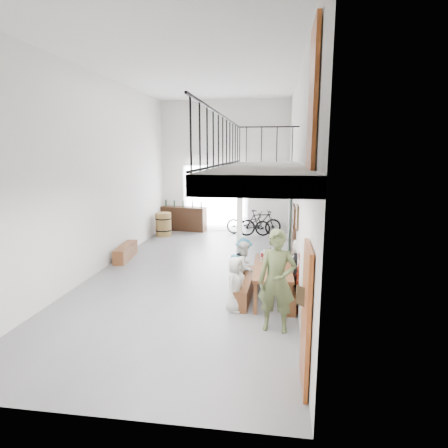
# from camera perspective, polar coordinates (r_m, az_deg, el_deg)

# --- Properties ---
(floor) EXTENTS (12.00, 12.00, 0.00)m
(floor) POSITION_cam_1_polar(r_m,az_deg,el_deg) (10.79, -4.38, -7.32)
(floor) COLOR slate
(floor) RESTS_ON ground
(room_walls) EXTENTS (12.00, 12.00, 12.00)m
(room_walls) POSITION_cam_1_polar(r_m,az_deg,el_deg) (10.25, -4.67, 11.91)
(room_walls) COLOR white
(room_walls) RESTS_ON ground
(gateway_portal) EXTENTS (2.80, 0.08, 2.80)m
(gateway_portal) POSITION_cam_1_polar(r_m,az_deg,el_deg) (16.28, -1.34, 3.95)
(gateway_portal) COLOR white
(gateway_portal) RESTS_ON ground
(right_wall_decor) EXTENTS (0.07, 8.28, 5.07)m
(right_wall_decor) POSITION_cam_1_polar(r_m,az_deg,el_deg) (8.31, 11.08, -0.58)
(right_wall_decor) COLOR #A34C25
(right_wall_decor) RESTS_ON ground
(balcony) EXTENTS (1.52, 5.62, 4.00)m
(balcony) POSITION_cam_1_polar(r_m,az_deg,el_deg) (6.89, 5.91, 7.49)
(balcony) COLOR white
(balcony) RESTS_ON ground
(tasting_table) EXTENTS (0.91, 2.11, 0.79)m
(tasting_table) POSITION_cam_1_polar(r_m,az_deg,el_deg) (8.74, 7.40, -6.91)
(tasting_table) COLOR brown
(tasting_table) RESTS_ON ground
(bench_inner) EXTENTS (0.42, 2.01, 0.46)m
(bench_inner) POSITION_cam_1_polar(r_m,az_deg,el_deg) (8.98, 3.27, -9.55)
(bench_inner) COLOR brown
(bench_inner) RESTS_ON ground
(bench_wall) EXTENTS (0.26, 1.78, 0.41)m
(bench_wall) POSITION_cam_1_polar(r_m,az_deg,el_deg) (8.83, 9.81, -10.25)
(bench_wall) COLOR brown
(bench_wall) RESTS_ON ground
(tableware) EXTENTS (0.65, 1.32, 0.35)m
(tableware) POSITION_cam_1_polar(r_m,az_deg,el_deg) (8.93, 6.89, -5.06)
(tableware) COLOR black
(tableware) RESTS_ON tasting_table
(side_bench) EXTENTS (0.51, 1.61, 0.45)m
(side_bench) POSITION_cam_1_polar(r_m,az_deg,el_deg) (12.40, -14.75, -4.16)
(side_bench) COLOR brown
(side_bench) RESTS_ON ground
(oak_barrel) EXTENTS (0.65, 0.65, 0.95)m
(oak_barrel) POSITION_cam_1_polar(r_m,az_deg,el_deg) (15.43, -9.21, -0.04)
(oak_barrel) COLOR olive
(oak_barrel) RESTS_ON ground
(serving_counter) EXTENTS (2.02, 0.82, 1.03)m
(serving_counter) POSITION_cam_1_polar(r_m,az_deg,el_deg) (16.40, -6.15, 0.83)
(serving_counter) COLOR #352012
(serving_counter) RESTS_ON ground
(counter_bottles) EXTENTS (1.70, 0.35, 0.28)m
(counter_bottles) POSITION_cam_1_polar(r_m,az_deg,el_deg) (16.28, -6.21, 3.09)
(counter_bottles) COLOR black
(counter_bottles) RESTS_ON serving_counter
(guest_left_a) EXTENTS (0.55, 0.68, 1.20)m
(guest_left_a) POSITION_cam_1_polar(r_m,az_deg,el_deg) (8.07, 1.73, -9.15)
(guest_left_a) COLOR silver
(guest_left_a) RESTS_ON ground
(guest_left_b) EXTENTS (0.38, 0.46, 1.10)m
(guest_left_b) POSITION_cam_1_polar(r_m,az_deg,el_deg) (8.62, 1.83, -8.18)
(guest_left_b) COLOR #26657F
(guest_left_b) RESTS_ON ground
(guest_left_c) EXTENTS (0.63, 0.72, 1.28)m
(guest_left_c) POSITION_cam_1_polar(r_m,az_deg,el_deg) (9.11, 3.11, -6.54)
(guest_left_c) COLOR silver
(guest_left_c) RESTS_ON ground
(guest_left_d) EXTENTS (0.63, 0.87, 1.20)m
(guest_left_d) POSITION_cam_1_polar(r_m,az_deg,el_deg) (9.70, 3.05, -5.67)
(guest_left_d) COLOR #26657F
(guest_left_d) RESTS_ON ground
(guest_right_a) EXTENTS (0.52, 0.84, 1.34)m
(guest_right_a) POSITION_cam_1_polar(r_m,az_deg,el_deg) (8.17, 11.85, -8.62)
(guest_right_a) COLOR #A3301C
(guest_right_a) RESTS_ON ground
(guest_right_b) EXTENTS (0.64, 1.07, 1.10)m
(guest_right_b) POSITION_cam_1_polar(r_m,az_deg,el_deg) (8.94, 11.25, -7.66)
(guest_right_b) COLOR black
(guest_right_b) RESTS_ON ground
(guest_right_c) EXTENTS (0.57, 0.71, 1.28)m
(guest_right_c) POSITION_cam_1_polar(r_m,az_deg,el_deg) (9.42, 11.27, -6.15)
(guest_right_c) COLOR silver
(guest_right_c) RESTS_ON ground
(host_standing) EXTENTS (0.77, 0.55, 1.97)m
(host_standing) POSITION_cam_1_polar(r_m,az_deg,el_deg) (7.18, 8.06, -8.59)
(host_standing) COLOR #4A532F
(host_standing) RESTS_ON ground
(potted_plant) EXTENTS (0.41, 0.38, 0.37)m
(potted_plant) POSITION_cam_1_polar(r_m,az_deg,el_deg) (10.97, 8.86, -6.08)
(potted_plant) COLOR #1A4814
(potted_plant) RESTS_ON ground
(bicycle_near) EXTENTS (1.95, 0.99, 0.98)m
(bicycle_near) POSITION_cam_1_polar(r_m,az_deg,el_deg) (15.44, 3.71, 0.14)
(bicycle_near) COLOR black
(bicycle_near) RESTS_ON ground
(bicycle_far) EXTENTS (1.84, 0.98, 1.07)m
(bicycle_far) POSITION_cam_1_polar(r_m,az_deg,el_deg) (15.31, 5.53, 0.18)
(bicycle_far) COLOR black
(bicycle_far) RESTS_ON ground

